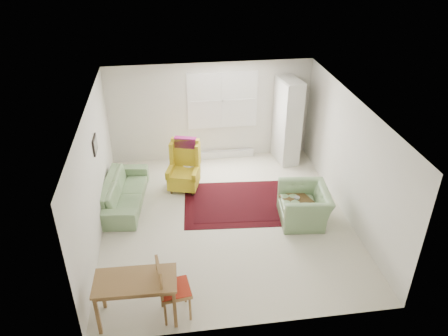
{
  "coord_description": "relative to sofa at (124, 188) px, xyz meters",
  "views": [
    {
      "loc": [
        -1.05,
        -7.25,
        5.45
      ],
      "look_at": [
        0.0,
        0.3,
        1.05
      ],
      "focal_mm": 35.0,
      "sensor_mm": 36.0,
      "label": 1
    }
  ],
  "objects": [
    {
      "name": "sofa",
      "position": [
        0.0,
        0.0,
        0.0
      ],
      "size": [
        1.02,
        2.11,
        0.82
      ],
      "primitive_type": "imported",
      "rotation": [
        0.0,
        0.0,
        1.45
      ],
      "color": "#6F8F5F",
      "rests_on": "ground"
    },
    {
      "name": "desk",
      "position": [
        0.4,
        -3.21,
        -0.02
      ],
      "size": [
        1.25,
        0.65,
        0.78
      ],
      "primitive_type": null,
      "rotation": [
        0.0,
        0.0,
        -0.03
      ],
      "color": "olive",
      "rests_on": "ground"
    },
    {
      "name": "rug",
      "position": [
        2.64,
        -0.37,
        -0.4
      ],
      "size": [
        2.87,
        1.97,
        0.03
      ],
      "primitive_type": null,
      "rotation": [
        0.0,
        0.0,
        -0.08
      ],
      "color": "black",
      "rests_on": "ground"
    },
    {
      "name": "wingback_chair",
      "position": [
        1.31,
        0.43,
        0.17
      ],
      "size": [
        0.84,
        0.87,
        1.16
      ],
      "primitive_type": null,
      "rotation": [
        0.0,
        0.0,
        -0.28
      ],
      "color": "gold",
      "rests_on": "ground"
    },
    {
      "name": "desk_chair",
      "position": [
        0.97,
        -3.22,
        0.13
      ],
      "size": [
        0.53,
        0.53,
        1.08
      ],
      "primitive_type": null,
      "rotation": [
        0.0,
        0.0,
        1.71
      ],
      "color": "olive",
      "rests_on": "ground"
    },
    {
      "name": "room",
      "position": [
        2.12,
        -0.66,
        0.85
      ],
      "size": [
        5.04,
        5.54,
        2.51
      ],
      "color": "beige",
      "rests_on": "ground"
    },
    {
      "name": "coffee_table",
      "position": [
        3.56,
        -0.95,
        -0.19
      ],
      "size": [
        0.66,
        0.66,
        0.43
      ],
      "primitive_type": null,
      "rotation": [
        0.0,
        0.0,
        0.31
      ],
      "color": "#483116",
      "rests_on": "ground"
    },
    {
      "name": "stool",
      "position": [
        1.47,
        0.75,
        -0.17
      ],
      "size": [
        0.44,
        0.44,
        0.47
      ],
      "primitive_type": null,
      "rotation": [
        0.0,
        0.0,
        0.31
      ],
      "color": "white",
      "rests_on": "ground"
    },
    {
      "name": "cabinet",
      "position": [
        3.97,
        1.48,
        0.66
      ],
      "size": [
        0.57,
        0.91,
        2.14
      ],
      "primitive_type": null,
      "rotation": [
        0.0,
        0.0,
        0.15
      ],
      "color": "silver",
      "rests_on": "ground"
    },
    {
      "name": "armchair",
      "position": [
        3.68,
        -1.09,
        0.01
      ],
      "size": [
        1.06,
        1.18,
        0.85
      ],
      "primitive_type": "imported",
      "rotation": [
        0.0,
        0.0,
        -1.67
      ],
      "color": "#6F8F5F",
      "rests_on": "ground"
    }
  ]
}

